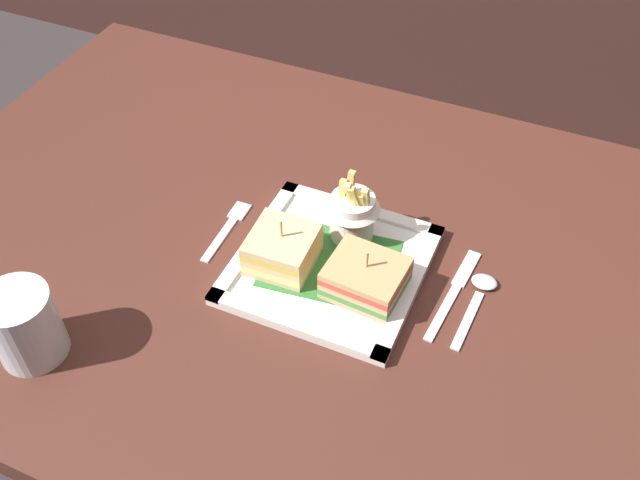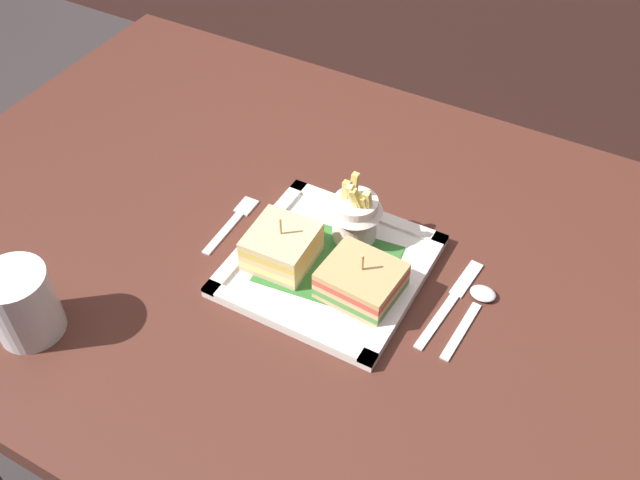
% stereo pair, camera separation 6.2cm
% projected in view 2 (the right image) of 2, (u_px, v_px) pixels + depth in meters
% --- Properties ---
extents(dining_table, '(1.27, 0.86, 0.76)m').
position_uv_depth(dining_table, '(312.00, 293.00, 1.08)').
color(dining_table, '#4A251C').
rests_on(dining_table, ground_plane).
extents(square_plate, '(0.25, 0.25, 0.02)m').
position_uv_depth(square_plate, '(329.00, 266.00, 0.98)').
color(square_plate, white).
rests_on(square_plate, dining_table).
extents(sandwich_half_left, '(0.09, 0.09, 0.08)m').
position_uv_depth(sandwich_half_left, '(282.00, 247.00, 0.97)').
color(sandwich_half_left, '#D5B28C').
rests_on(sandwich_half_left, square_plate).
extents(sandwich_half_right, '(0.10, 0.09, 0.07)m').
position_uv_depth(sandwich_half_right, '(361.00, 281.00, 0.93)').
color(sandwich_half_right, tan).
rests_on(sandwich_half_right, square_plate).
extents(fries_cup, '(0.08, 0.08, 0.11)m').
position_uv_depth(fries_cup, '(355.00, 212.00, 0.98)').
color(fries_cup, white).
rests_on(fries_cup, square_plate).
extents(water_glass, '(0.08, 0.08, 0.10)m').
position_uv_depth(water_glass, '(24.00, 307.00, 0.88)').
color(water_glass, silver).
rests_on(water_glass, dining_table).
extents(fork, '(0.02, 0.13, 0.00)m').
position_uv_depth(fork, '(233.00, 221.00, 1.05)').
color(fork, silver).
rests_on(fork, dining_table).
extents(knife, '(0.03, 0.18, 0.00)m').
position_uv_depth(knife, '(452.00, 299.00, 0.95)').
color(knife, silver).
rests_on(knife, dining_table).
extents(spoon, '(0.04, 0.14, 0.01)m').
position_uv_depth(spoon, '(477.00, 304.00, 0.94)').
color(spoon, silver).
rests_on(spoon, dining_table).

